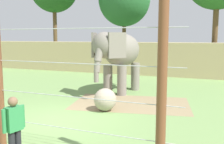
{
  "coord_description": "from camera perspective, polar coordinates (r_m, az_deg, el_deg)",
  "views": [
    {
      "loc": [
        5.18,
        -7.63,
        3.01
      ],
      "look_at": [
        0.86,
        3.36,
        1.4
      ],
      "focal_mm": 41.22,
      "sensor_mm": 36.0,
      "label": 1
    }
  ],
  "objects": [
    {
      "name": "embankment_wall",
      "position": [
        21.08,
        7.14,
        3.03
      ],
      "size": [
        36.0,
        1.8,
        2.59
      ],
      "primitive_type": "cube",
      "color": "tan",
      "rests_on": "ground"
    },
    {
      "name": "dirt_patch",
      "position": [
        11.87,
        4.19,
        -6.93
      ],
      "size": [
        5.7,
        4.05,
        0.01
      ],
      "primitive_type": "cube",
      "rotation": [
        0.0,
        0.0,
        0.19
      ],
      "color": "#937F5B",
      "rests_on": "ground"
    },
    {
      "name": "enrichment_ball",
      "position": [
        10.59,
        -1.53,
        -6.14
      ],
      "size": [
        0.93,
        0.93,
        0.93
      ],
      "primitive_type": "sphere",
      "color": "tan",
      "rests_on": "ground"
    },
    {
      "name": "cable_fence",
      "position": [
        7.52,
        -23.08,
        0.24
      ],
      "size": [
        9.43,
        0.21,
        4.19
      ],
      "color": "brown",
      "rests_on": "ground"
    },
    {
      "name": "ground_plane",
      "position": [
        9.7,
        -12.29,
        -10.49
      ],
      "size": [
        120.0,
        120.0,
        0.0
      ],
      "primitive_type": "plane",
      "color": "#759956"
    },
    {
      "name": "elephant",
      "position": [
        13.78,
        1.58,
        4.22
      ],
      "size": [
        2.13,
        4.37,
        3.26
      ],
      "color": "gray",
      "rests_on": "ground"
    },
    {
      "name": "zookeeper",
      "position": [
        6.45,
        -20.87,
        -11.62
      ],
      "size": [
        0.3,
        0.59,
        1.67
      ],
      "color": "#232328",
      "rests_on": "ground"
    }
  ]
}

